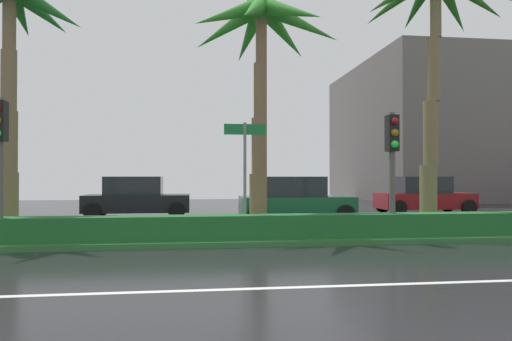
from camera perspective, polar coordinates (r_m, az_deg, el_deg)
The scene contains 14 objects.
ground_plane at distance 14.26m, azimuth -2.51°, elevation -7.90°, with size 90.00×42.00×0.10m, color black.
near_lane_divider_stripe at distance 7.40m, azimuth 2.26°, elevation -14.25°, with size 81.00×0.14×0.01m, color white.
median_strip at distance 13.25m, azimuth -2.14°, elevation -7.90°, with size 85.50×4.00×0.15m, color #2D6B33.
median_hedge at distance 11.83m, azimuth -1.51°, elevation -6.95°, with size 76.50×0.70×0.60m.
palm_tree_mid_left at distance 15.09m, azimuth -27.98°, elevation 15.39°, with size 4.03×4.22×7.31m.
palm_tree_centre_left at distance 14.37m, azimuth 0.65°, elevation 15.80°, with size 4.65×4.73×7.16m.
palm_tree_centre at distance 15.72m, azimuth 21.12°, elevation 17.92°, with size 4.54×4.86×8.25m.
traffic_signal_median_left at distance 12.56m, azimuth -29.03°, elevation 2.99°, with size 0.28×0.43×3.45m.
traffic_signal_median_right at distance 12.77m, azimuth 16.44°, elevation 2.32°, with size 0.28×0.43×3.27m.
street_name_sign at distance 12.17m, azimuth -1.38°, elevation 0.91°, with size 1.10×0.08×3.00m.
car_in_traffic_second at distance 20.08m, azimuth -14.49°, elevation -3.28°, with size 4.30×2.02×1.72m.
car_in_traffic_third at distance 17.79m, azimuth 4.86°, elevation -3.63°, with size 4.30×2.02×1.72m.
car_in_traffic_fourth at distance 22.86m, azimuth 19.91°, elevation -2.94°, with size 4.30×2.02×1.72m.
building_far_right at distance 41.48m, azimuth 26.57°, elevation 4.09°, with size 21.42×15.47×10.29m.
Camera 1 is at (-1.21, -5.09, 1.74)m, focal length 32.50 mm.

